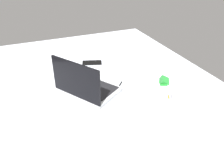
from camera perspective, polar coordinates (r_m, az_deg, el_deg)
The scene contains 5 objects.
bed_mattress at distance 150.14cm, azimuth -2.08°, elevation -4.55°, with size 180.00×140.00×18.00cm, color #B7BCC6.
laptop at distance 131.95cm, azimuth -6.57°, elevation -3.00°, with size 40.20×37.27×23.00cm.
snack_cup at distance 126.72cm, azimuth 12.86°, elevation -4.23°, with size 10.10×9.00×14.39cm.
cell_phone at distance 168.42cm, azimuth -5.07°, elevation 2.99°, with size 6.80×14.00×0.80cm, color black.
charger_cable at distance 136.93cm, azimuth 1.48°, elevation -3.53°, with size 17.00×0.60×0.60cm, color black.
Camera 1 is at (-117.79, 42.55, 91.80)cm, focal length 36.30 mm.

